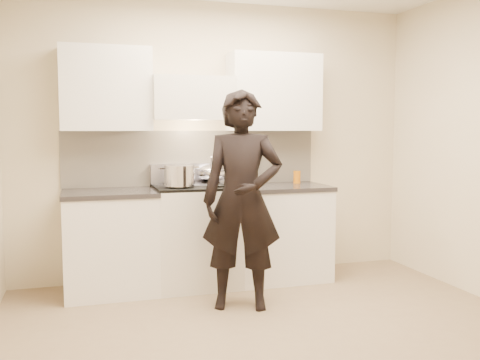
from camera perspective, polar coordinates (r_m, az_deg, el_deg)
name	(u,v)px	position (r m, az deg, el deg)	size (l,w,h in m)	color
ground_plane	(280,337)	(3.95, 4.33, -16.37)	(4.00, 4.00, 0.00)	#857055
room_shell	(257,111)	(4.00, 1.78, 7.34)	(4.04, 3.54, 2.70)	beige
stove	(196,235)	(5.05, -4.72, -5.89)	(0.76, 0.65, 0.96)	silver
counter_right	(279,232)	(5.28, 4.16, -5.53)	(0.92, 0.67, 0.92)	white
counter_left	(110,242)	(4.95, -13.65, -6.42)	(0.82, 0.67, 0.92)	white
wok	(213,173)	(5.15, -2.94, 0.77)	(0.32, 0.40, 0.26)	silver
stock_pot	(179,175)	(4.82, -6.49, 0.49)	(0.38, 0.34, 0.18)	silver
utensil_crock	(239,175)	(5.27, -0.07, 0.49)	(0.11, 0.11, 0.29)	#AEADC3
spice_jar	(254,180)	(5.25, 1.50, -0.05)	(0.04, 0.04, 0.08)	orange
oil_glass	(297,177)	(5.43, 6.09, 0.33)	(0.07, 0.07, 0.13)	#C1660A
person	(242,200)	(4.34, 0.23, -2.14)	(0.65, 0.43, 1.78)	black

